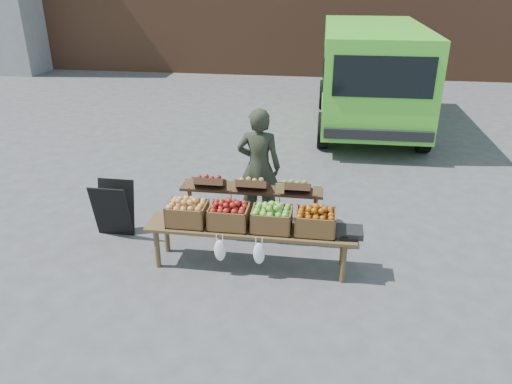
% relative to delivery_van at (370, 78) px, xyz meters
% --- Properties ---
extents(ground, '(80.00, 80.00, 0.00)m').
position_rel_delivery_van_xyz_m(ground, '(-1.59, -7.03, -1.20)').
color(ground, '#49494C').
extents(delivery_van, '(2.56, 5.41, 2.40)m').
position_rel_delivery_van_xyz_m(delivery_van, '(0.00, 0.00, 0.00)').
color(delivery_van, '#53D433').
rests_on(delivery_van, ground).
extents(vendor, '(0.67, 0.45, 1.81)m').
position_rel_delivery_van_xyz_m(vendor, '(-1.92, -5.36, -0.30)').
color(vendor, '#252B1F').
rests_on(vendor, ground).
extents(chalkboard_sign, '(0.55, 0.30, 0.83)m').
position_rel_delivery_van_xyz_m(chalkboard_sign, '(-3.95, -6.08, -0.79)').
color(chalkboard_sign, black).
rests_on(chalkboard_sign, ground).
extents(back_table, '(2.10, 0.44, 1.04)m').
position_rel_delivery_van_xyz_m(back_table, '(-1.94, -5.92, -0.68)').
color(back_table, '#3E2518').
rests_on(back_table, ground).
extents(display_bench, '(2.70, 0.56, 0.57)m').
position_rel_delivery_van_xyz_m(display_bench, '(-1.85, -6.64, -0.92)').
color(display_bench, '#503D23').
rests_on(display_bench, ground).
extents(crate_golden_apples, '(0.50, 0.40, 0.28)m').
position_rel_delivery_van_xyz_m(crate_golden_apples, '(-2.67, -6.64, -0.49)').
color(crate_golden_apples, gold).
rests_on(crate_golden_apples, display_bench).
extents(crate_russet_pears, '(0.50, 0.40, 0.28)m').
position_rel_delivery_van_xyz_m(crate_russet_pears, '(-2.12, -6.64, -0.49)').
color(crate_russet_pears, maroon).
rests_on(crate_russet_pears, display_bench).
extents(crate_red_apples, '(0.50, 0.40, 0.28)m').
position_rel_delivery_van_xyz_m(crate_red_apples, '(-1.57, -6.64, -0.49)').
color(crate_red_apples, '#4D9A31').
rests_on(crate_red_apples, display_bench).
extents(crate_green_apples, '(0.50, 0.40, 0.28)m').
position_rel_delivery_van_xyz_m(crate_green_apples, '(-1.02, -6.64, -0.49)').
color(crate_green_apples, '#9E530E').
rests_on(crate_green_apples, display_bench).
extents(weighing_scale, '(0.34, 0.30, 0.08)m').
position_rel_delivery_van_xyz_m(weighing_scale, '(-0.60, -6.64, -0.59)').
color(weighing_scale, black).
rests_on(weighing_scale, display_bench).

